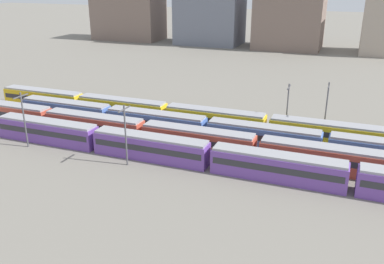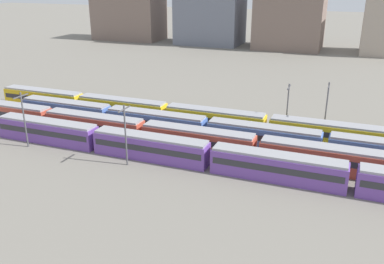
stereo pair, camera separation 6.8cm
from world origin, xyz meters
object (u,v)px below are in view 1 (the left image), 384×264
(train_track_3, at_px, (268,126))
(catenary_pole_0, at_px, (24,117))
(catenary_pole_2, at_px, (125,132))
(catenary_pole_1, at_px, (287,105))
(train_track_2, at_px, (325,145))
(catenary_pole_3, at_px, (326,107))
(train_track_0, at_px, (353,178))
(train_track_1, at_px, (258,148))

(train_track_3, bearing_deg, catenary_pole_0, -151.92)
(catenary_pole_2, bearing_deg, catenary_pole_1, 48.93)
(train_track_2, height_order, train_track_3, same)
(train_track_2, distance_m, catenary_pole_3, 8.84)
(catenary_pole_1, distance_m, catenary_pole_3, 6.43)
(train_track_2, height_order, catenary_pole_2, catenary_pole_2)
(train_track_2, relative_size, catenary_pole_0, 12.44)
(train_track_3, height_order, catenary_pole_0, catenary_pole_0)
(catenary_pole_1, bearing_deg, train_track_0, -58.84)
(train_track_3, distance_m, catenary_pole_2, 25.31)
(train_track_2, bearing_deg, catenary_pole_0, -163.28)
(train_track_1, xyz_separation_m, catenary_pole_3, (8.36, 13.29, 3.46))
(train_track_1, height_order, catenary_pole_3, catenary_pole_3)
(catenary_pole_0, xyz_separation_m, catenary_pole_2, (18.32, -0.21, 0.02))
(train_track_0, relative_size, catenary_pole_2, 12.39)
(catenary_pole_2, bearing_deg, train_track_1, 26.07)
(train_track_0, xyz_separation_m, catenary_pole_2, (-30.56, -3.24, 3.17))
(train_track_3, xyz_separation_m, catenary_pole_1, (2.60, 3.19, 3.00))
(train_track_0, distance_m, train_track_2, 11.20)
(train_track_3, relative_size, catenary_pole_0, 12.44)
(train_track_0, distance_m, catenary_pole_1, 22.16)
(train_track_2, height_order, catenary_pole_0, catenary_pole_0)
(train_track_1, distance_m, catenary_pole_0, 36.63)
(train_track_1, distance_m, catenary_pole_2, 19.46)
(train_track_0, relative_size, catenary_pole_3, 11.67)
(train_track_1, relative_size, train_track_2, 1.00)
(catenary_pole_2, bearing_deg, train_track_2, 27.32)
(train_track_1, xyz_separation_m, catenary_pole_2, (-17.24, -8.44, 3.17))
(catenary_pole_2, height_order, catenary_pole_3, catenary_pole_3)
(train_track_1, height_order, train_track_3, same)
(train_track_0, height_order, catenary_pole_0, catenary_pole_0)
(train_track_0, relative_size, catenary_pole_0, 12.44)
(train_track_1, distance_m, train_track_3, 10.42)
(train_track_1, distance_m, catenary_pole_1, 14.05)
(catenary_pole_0, xyz_separation_m, catenary_pole_3, (43.92, 21.52, 0.31))
(train_track_1, relative_size, catenary_pole_1, 12.87)
(catenary_pole_1, bearing_deg, train_track_2, -49.38)
(train_track_0, relative_size, train_track_3, 1.00)
(train_track_0, bearing_deg, catenary_pole_1, 121.16)
(train_track_1, relative_size, catenary_pole_2, 12.39)
(catenary_pole_0, distance_m, catenary_pole_3, 48.91)
(train_track_3, height_order, catenary_pole_3, catenary_pole_3)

